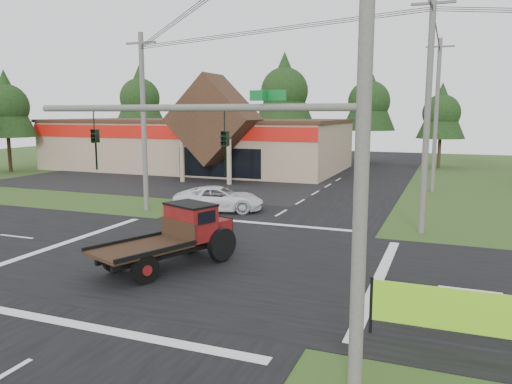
% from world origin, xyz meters
% --- Properties ---
extents(ground, '(120.00, 120.00, 0.00)m').
position_xyz_m(ground, '(0.00, 0.00, 0.00)').
color(ground, '#324A1A').
rests_on(ground, ground).
extents(road_ns, '(12.00, 120.00, 0.02)m').
position_xyz_m(road_ns, '(0.00, 0.00, 0.01)').
color(road_ns, black).
rests_on(road_ns, ground).
extents(road_ew, '(120.00, 12.00, 0.02)m').
position_xyz_m(road_ew, '(0.00, 0.00, 0.01)').
color(road_ew, black).
rests_on(road_ew, ground).
extents(parking_apron, '(28.00, 14.00, 0.02)m').
position_xyz_m(parking_apron, '(-14.00, 19.00, 0.01)').
color(parking_apron, black).
rests_on(parking_apron, ground).
extents(cvs_building, '(30.40, 18.20, 9.19)m').
position_xyz_m(cvs_building, '(-15.70, 29.57, 2.78)').
color(cvs_building, tan).
rests_on(cvs_building, ground).
extents(traffic_signal_mast, '(8.12, 0.24, 7.00)m').
position_xyz_m(traffic_signal_mast, '(5.82, -7.50, 4.43)').
color(traffic_signal_mast, '#595651').
rests_on(traffic_signal_mast, ground).
extents(utility_pole_nr, '(2.00, 0.30, 11.00)m').
position_xyz_m(utility_pole_nr, '(7.50, -7.50, 5.64)').
color(utility_pole_nr, '#595651').
rests_on(utility_pole_nr, ground).
extents(utility_pole_nw, '(2.00, 0.30, 10.50)m').
position_xyz_m(utility_pole_nw, '(-8.00, 8.00, 5.39)').
color(utility_pole_nw, '#595651').
rests_on(utility_pole_nw, ground).
extents(utility_pole_ne, '(2.00, 0.30, 11.50)m').
position_xyz_m(utility_pole_ne, '(8.00, 8.00, 5.89)').
color(utility_pole_ne, '#595651').
rests_on(utility_pole_ne, ground).
extents(utility_pole_n, '(2.00, 0.30, 11.20)m').
position_xyz_m(utility_pole_n, '(8.00, 22.00, 5.74)').
color(utility_pole_n, '#595651').
rests_on(utility_pole_n, ground).
extents(tree_row_a, '(6.72, 6.72, 12.12)m').
position_xyz_m(tree_row_a, '(-30.00, 40.00, 8.05)').
color(tree_row_a, '#332316').
rests_on(tree_row_a, ground).
extents(tree_row_b, '(5.60, 5.60, 10.10)m').
position_xyz_m(tree_row_b, '(-20.00, 42.00, 6.70)').
color(tree_row_b, '#332316').
rests_on(tree_row_b, ground).
extents(tree_row_c, '(7.28, 7.28, 13.13)m').
position_xyz_m(tree_row_c, '(-10.00, 41.00, 8.72)').
color(tree_row_c, '#332316').
rests_on(tree_row_c, ground).
extents(tree_row_d, '(6.16, 6.16, 11.11)m').
position_xyz_m(tree_row_d, '(0.00, 42.00, 7.38)').
color(tree_row_d, '#332316').
rests_on(tree_row_d, ground).
extents(tree_row_e, '(5.04, 5.04, 9.09)m').
position_xyz_m(tree_row_e, '(8.00, 40.00, 6.03)').
color(tree_row_e, '#332316').
rests_on(tree_row_e, ground).
extents(tree_side_w, '(5.60, 5.60, 10.10)m').
position_xyz_m(tree_side_w, '(-32.00, 20.00, 6.70)').
color(tree_side_w, '#332316').
rests_on(tree_side_w, ground).
extents(antique_flatbed_truck, '(4.20, 6.16, 2.41)m').
position_xyz_m(antique_flatbed_truck, '(-0.72, -1.50, 1.20)').
color(antique_flatbed_truck, '#540C0C').
rests_on(antique_flatbed_truck, ground).
extents(roadside_banner, '(4.59, 0.15, 1.57)m').
position_xyz_m(roadside_banner, '(9.62, -4.47, 0.78)').
color(roadside_banner, '#86D21C').
rests_on(roadside_banner, ground).
extents(white_pickup, '(5.86, 4.01, 1.49)m').
position_xyz_m(white_pickup, '(-3.74, 9.35, 0.74)').
color(white_pickup, white).
rests_on(white_pickup, ground).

